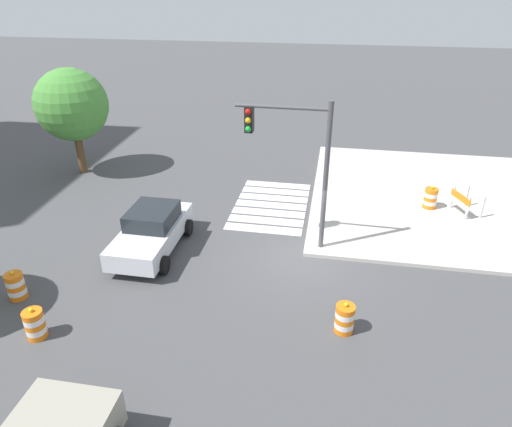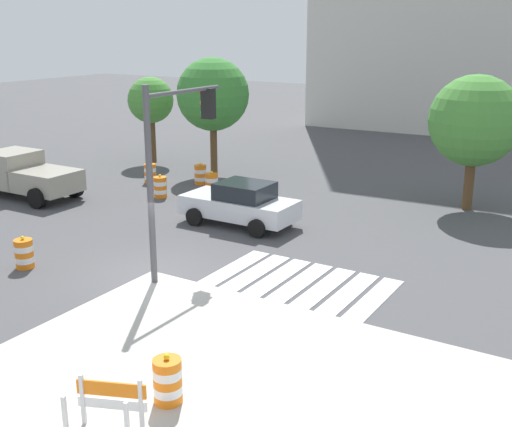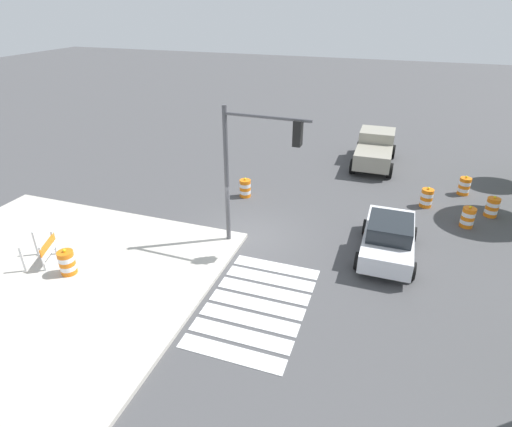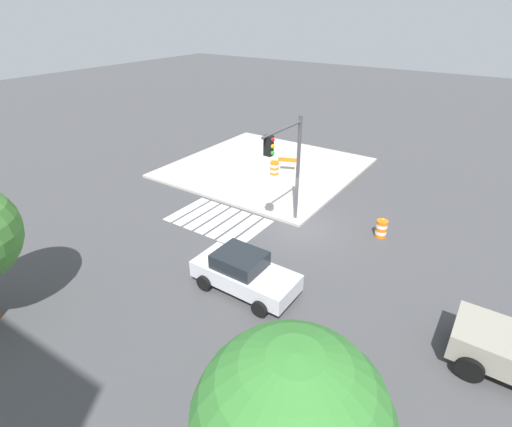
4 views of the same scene
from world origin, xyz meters
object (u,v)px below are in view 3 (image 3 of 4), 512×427
at_px(traffic_barrel_median_near, 492,207).
at_px(traffic_barrel_crosswalk_end, 245,188).
at_px(traffic_barrel_median_far, 468,217).
at_px(sports_car, 389,237).
at_px(traffic_barrel_on_sidewalk, 67,262).
at_px(traffic_barrel_near_corner, 427,198).
at_px(traffic_light_pole, 255,155).
at_px(pickup_truck, 375,148).
at_px(traffic_barrel_far_curb, 464,186).
at_px(construction_barricade, 44,249).

bearing_deg(traffic_barrel_median_near, traffic_barrel_crosswalk_end, -81.44).
bearing_deg(traffic_barrel_median_far, sports_car, -42.05).
bearing_deg(traffic_barrel_on_sidewalk, sports_car, 115.91).
distance_m(traffic_barrel_near_corner, traffic_light_pole, 9.67).
height_order(pickup_truck, traffic_barrel_median_near, pickup_truck).
xyz_separation_m(sports_car, traffic_barrel_near_corner, (-5.07, 1.52, -0.36)).
bearing_deg(traffic_barrel_median_far, traffic_barrel_near_corner, -132.24).
xyz_separation_m(traffic_barrel_on_sidewalk, traffic_light_pole, (-4.13, 5.67, 3.31)).
bearing_deg(traffic_barrel_far_curb, pickup_truck, -123.03).
xyz_separation_m(traffic_barrel_median_near, construction_barricade, (9.92, -16.38, 0.27)).
bearing_deg(traffic_light_pole, traffic_barrel_crosswalk_end, -154.94).
bearing_deg(traffic_barrel_median_far, traffic_barrel_far_curb, 177.38).
bearing_deg(traffic_barrel_median_near, sports_car, -41.05).
xyz_separation_m(traffic_barrel_crosswalk_end, traffic_barrel_median_near, (-1.73, 11.48, 0.00)).
height_order(traffic_barrel_crosswalk_end, traffic_barrel_median_near, same).
height_order(sports_car, traffic_barrel_median_far, sports_car).
relative_size(sports_car, pickup_truck, 0.83).
height_order(pickup_truck, traffic_barrel_crosswalk_end, pickup_truck).
relative_size(traffic_barrel_on_sidewalk, traffic_light_pole, 0.19).
height_order(traffic_barrel_median_far, traffic_barrel_far_curb, same).
height_order(traffic_barrel_median_near, traffic_light_pole, traffic_light_pole).
distance_m(traffic_barrel_median_near, traffic_barrel_median_far, 1.85).
relative_size(pickup_truck, traffic_barrel_median_far, 5.06).
relative_size(pickup_truck, traffic_light_pole, 0.94).
height_order(traffic_barrel_on_sidewalk, construction_barricade, traffic_barrel_on_sidewalk).
xyz_separation_m(traffic_barrel_near_corner, construction_barricade, (9.99, -13.55, 0.27)).
height_order(traffic_barrel_near_corner, traffic_barrel_median_far, same).
xyz_separation_m(pickup_truck, traffic_barrel_median_far, (6.74, 4.59, -0.52)).
relative_size(sports_car, construction_barricade, 3.00).
bearing_deg(sports_car, traffic_barrel_on_sidewalk, -64.09).
relative_size(sports_car, traffic_barrel_near_corner, 4.22).
bearing_deg(traffic_barrel_crosswalk_end, construction_barricade, -30.90).
bearing_deg(construction_barricade, traffic_barrel_near_corner, 126.41).
relative_size(traffic_barrel_crosswalk_end, traffic_light_pole, 0.19).
bearing_deg(pickup_truck, traffic_barrel_near_corner, 29.21).
height_order(traffic_barrel_median_far, traffic_barrel_on_sidewalk, traffic_barrel_on_sidewalk).
height_order(traffic_barrel_far_curb, construction_barricade, construction_barricade).
bearing_deg(pickup_truck, traffic_barrel_on_sidewalk, -31.11).
relative_size(sports_car, traffic_barrel_median_near, 4.22).
xyz_separation_m(pickup_truck, construction_barricade, (15.21, -10.64, -0.25)).
height_order(traffic_barrel_near_corner, traffic_barrel_crosswalk_end, same).
height_order(traffic_barrel_near_corner, traffic_barrel_median_near, same).
distance_m(traffic_barrel_near_corner, traffic_barrel_on_sidewalk, 16.02).
height_order(traffic_barrel_median_near, traffic_barrel_far_curb, same).
distance_m(sports_car, traffic_barrel_far_curb, 7.95).
distance_m(sports_car, pickup_truck, 10.38).
distance_m(sports_car, traffic_barrel_near_corner, 5.30).
height_order(pickup_truck, traffic_light_pole, traffic_light_pole).
bearing_deg(traffic_barrel_far_curb, traffic_barrel_crosswalk_end, -69.52).
distance_m(sports_car, traffic_barrel_crosswalk_end, 7.85).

